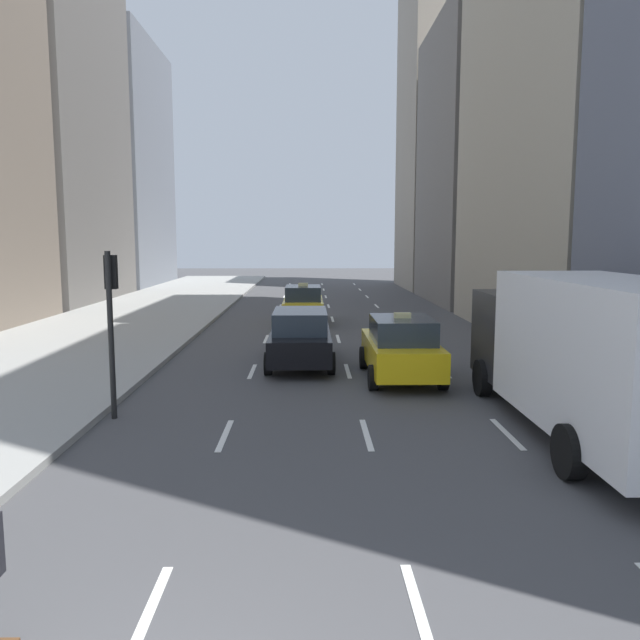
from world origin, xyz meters
The scene contains 7 objects.
sidewalk_left centered at (-7.00, 27.00, 0.07)m, with size 8.00×66.00×0.15m, color #9E9E99.
lane_markings centered at (2.60, 23.00, 0.01)m, with size 5.72×56.00×0.01m.
taxi_lead centered at (4.00, 12.96, 0.88)m, with size 2.02×4.40×1.87m.
taxi_second centered at (1.20, 24.67, 0.88)m, with size 2.02×4.40×1.87m.
sedan_black_near centered at (1.20, 14.98, 0.88)m, with size 2.02×4.96×1.72m.
box_truck centered at (6.80, 7.82, 1.71)m, with size 2.58×8.40×3.15m.
traffic_light_pole centered at (-2.75, 9.33, 2.41)m, with size 0.24×0.42×3.60m.
Camera 1 is at (1.46, -3.93, 3.84)m, focal length 35.00 mm.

